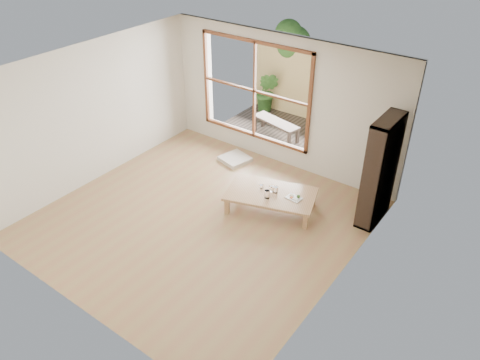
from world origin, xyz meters
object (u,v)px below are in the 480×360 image
(bookshelf, at_px, (380,171))
(garden_bench, at_px, (276,123))
(low_table, at_px, (271,195))
(food_tray, at_px, (295,198))

(bookshelf, xyz_separation_m, garden_bench, (-2.95, 1.55, -0.60))
(low_table, height_order, bookshelf, bookshelf)
(bookshelf, bearing_deg, food_tray, -147.47)
(low_table, xyz_separation_m, food_tray, (0.42, 0.10, 0.06))
(low_table, xyz_separation_m, bookshelf, (1.54, 0.81, 0.64))
(bookshelf, bearing_deg, garden_bench, 152.26)
(bookshelf, distance_m, garden_bench, 3.38)
(garden_bench, bearing_deg, low_table, -46.21)
(garden_bench, bearing_deg, bookshelf, -14.64)
(food_tray, bearing_deg, bookshelf, 37.38)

